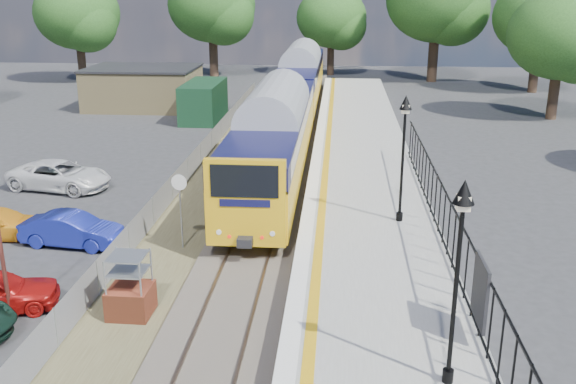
# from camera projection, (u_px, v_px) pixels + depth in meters

# --- Properties ---
(ground) EXTENTS (120.00, 120.00, 0.00)m
(ground) POSITION_uv_depth(u_px,v_px,m) (229.00, 318.00, 18.42)
(ground) COLOR #2D2D30
(ground) RESTS_ON ground
(track_bed) EXTENTS (5.90, 80.00, 0.29)m
(track_bed) POSITION_uv_depth(u_px,v_px,m) (256.00, 204.00, 27.60)
(track_bed) COLOR #473F38
(track_bed) RESTS_ON ground
(platform) EXTENTS (5.00, 70.00, 0.90)m
(platform) POSITION_uv_depth(u_px,v_px,m) (366.00, 213.00, 25.55)
(platform) COLOR gray
(platform) RESTS_ON ground
(platform_edge) EXTENTS (0.90, 70.00, 0.01)m
(platform_edge) POSITION_uv_depth(u_px,v_px,m) (315.00, 201.00, 25.56)
(platform_edge) COLOR silver
(platform_edge) RESTS_ON platform
(victorian_lamp_south) EXTENTS (0.44, 0.44, 4.60)m
(victorian_lamp_south) POSITION_uv_depth(u_px,v_px,m) (460.00, 237.00, 12.88)
(victorian_lamp_south) COLOR black
(victorian_lamp_south) RESTS_ON platform
(victorian_lamp_north) EXTENTS (0.44, 0.44, 4.60)m
(victorian_lamp_north) POSITION_uv_depth(u_px,v_px,m) (404.00, 129.00, 22.38)
(victorian_lamp_north) COLOR black
(victorian_lamp_north) RESTS_ON platform
(palisade_fence) EXTENTS (0.12, 26.00, 2.00)m
(palisade_fence) POSITION_uv_depth(u_px,v_px,m) (453.00, 236.00, 19.48)
(palisade_fence) COLOR black
(palisade_fence) RESTS_ON platform
(wire_fence) EXTENTS (0.06, 52.00, 1.20)m
(wire_fence) POSITION_uv_depth(u_px,v_px,m) (183.00, 176.00, 29.93)
(wire_fence) COLOR #999EA3
(wire_fence) RESTS_ON ground
(outbuilding) EXTENTS (10.80, 10.10, 3.12)m
(outbuilding) POSITION_uv_depth(u_px,v_px,m) (155.00, 90.00, 48.36)
(outbuilding) COLOR tan
(outbuilding) RESTS_ON ground
(tree_line) EXTENTS (56.80, 43.80, 11.88)m
(tree_line) POSITION_uv_depth(u_px,v_px,m) (323.00, 14.00, 56.08)
(tree_line) COLOR #332319
(tree_line) RESTS_ON ground
(train) EXTENTS (2.82, 40.83, 3.51)m
(train) POSITION_uv_depth(u_px,v_px,m) (292.00, 97.00, 40.43)
(train) COLOR gold
(train) RESTS_ON ground
(brick_plinth) EXTENTS (1.21, 1.21, 1.92)m
(brick_plinth) POSITION_uv_depth(u_px,v_px,m) (130.00, 287.00, 18.24)
(brick_plinth) COLOR brown
(brick_plinth) RESTS_ON ground
(speed_sign) EXTENTS (0.57, 0.14, 2.83)m
(speed_sign) POSITION_uv_depth(u_px,v_px,m) (180.00, 199.00, 22.56)
(speed_sign) COLOR #999EA3
(speed_sign) RESTS_ON ground
(car_blue) EXTENTS (3.83, 1.74, 1.22)m
(car_blue) POSITION_uv_depth(u_px,v_px,m) (72.00, 230.00, 23.32)
(car_blue) COLOR navy
(car_blue) RESTS_ON ground
(car_white) EXTENTS (5.08, 3.04, 1.32)m
(car_white) POSITION_uv_depth(u_px,v_px,m) (60.00, 175.00, 29.77)
(car_white) COLOR silver
(car_white) RESTS_ON ground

